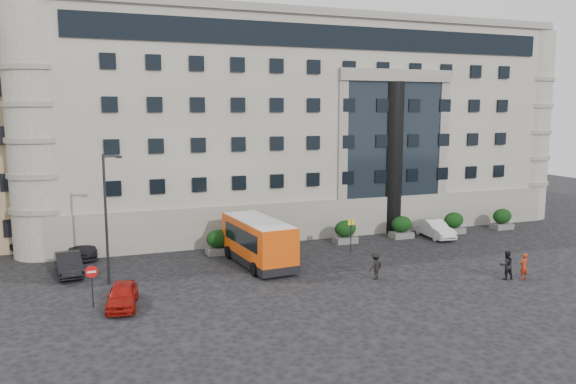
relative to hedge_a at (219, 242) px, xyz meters
name	(u,v)px	position (x,y,z in m)	size (l,w,h in m)	color
ground	(308,278)	(4.00, -7.80, -0.93)	(120.00, 120.00, 0.00)	black
civic_building	(282,126)	(10.00, 14.20, 8.07)	(44.00, 24.00, 18.00)	gray
entrance_column	(392,158)	(16.00, 2.50, 5.57)	(1.80, 1.80, 13.00)	black
hedge_a	(219,242)	(0.00, 0.00, 0.00)	(1.80, 1.26, 1.84)	#545452
hedge_b	(285,237)	(5.20, 0.00, 0.00)	(1.80, 1.26, 1.84)	#545452
hedge_c	(345,232)	(10.40, 0.00, 0.00)	(1.80, 1.26, 1.84)	#545452
hedge_d	(402,227)	(15.60, 0.00, 0.00)	(1.80, 1.26, 1.84)	#545452
hedge_e	(454,223)	(20.80, 0.00, 0.00)	(1.80, 1.26, 1.84)	#545452
hedge_f	(502,219)	(26.00, 0.00, 0.00)	(1.80, 1.26, 1.84)	#545452
street_lamp	(107,214)	(-7.94, -4.80, 3.44)	(1.16, 0.18, 8.00)	#262628
bus_stop_sign	(351,229)	(9.50, -2.80, 0.80)	(0.50, 0.08, 2.52)	#262628
no_entry_sign	(92,278)	(-9.00, -8.84, 0.72)	(0.64, 0.16, 2.32)	#262628
minibus	(258,240)	(1.93, -3.72, 0.81)	(3.42, 7.81, 3.17)	#E64A0A
red_truck	(39,223)	(-12.81, 10.55, 0.35)	(2.52, 4.81, 2.50)	maroon
parked_car_a	(122,295)	(-7.50, -9.32, -0.27)	(1.56, 3.87, 1.32)	#9B110B
parked_car_b	(69,264)	(-10.33, -1.83, -0.22)	(1.51, 4.32, 1.42)	black
parked_car_c	(82,246)	(-9.49, 2.97, -0.19)	(2.06, 5.08, 1.47)	black
parked_car_d	(34,237)	(-13.00, 7.19, -0.16)	(2.55, 5.53, 1.54)	black
white_taxi	(434,229)	(18.28, -0.80, -0.19)	(1.57, 4.50, 1.48)	silver
pedestrian_a	(524,266)	(16.68, -12.73, -0.10)	(0.61, 0.40, 1.67)	#A62A10
pedestrian_b	(506,265)	(15.60, -12.40, -0.01)	(0.90, 0.70, 1.84)	black
pedestrian_c	(376,266)	(7.87, -9.53, -0.06)	(1.12, 0.65, 1.74)	black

